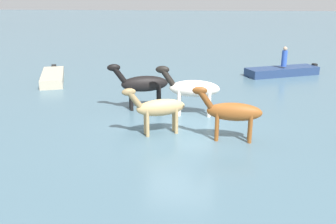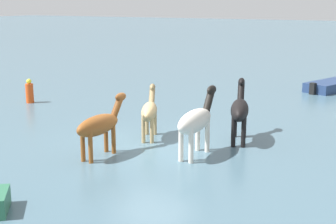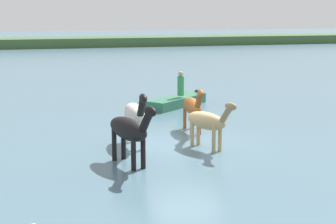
# 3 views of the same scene
# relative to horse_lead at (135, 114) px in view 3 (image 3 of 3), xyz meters

# --- Properties ---
(ground_plane) EXTENTS (218.72, 218.72, 0.00)m
(ground_plane) POSITION_rel_horse_lead_xyz_m (1.74, -0.32, -1.11)
(ground_plane) COLOR #476675
(distant_shoreline) EXTENTS (196.85, 6.00, 2.40)m
(distant_shoreline) POSITION_rel_horse_lead_xyz_m (1.74, 52.28, -1.11)
(distant_shoreline) COLOR #3D5A33
(distant_shoreline) RESTS_ON ground_plane
(horse_lead) EXTENTS (0.62, 2.59, 2.02)m
(horse_lead) POSITION_rel_horse_lead_xyz_m (0.00, 0.00, 0.00)
(horse_lead) COLOR silver
(horse_lead) RESTS_ON ground_plane
(horse_pinto_flank) EXTENTS (1.24, 2.19, 1.75)m
(horse_pinto_flank) POSITION_rel_horse_lead_xyz_m (2.25, -1.04, -0.15)
(horse_pinto_flank) COLOR tan
(horse_pinto_flank) RESTS_ON ground_plane
(horse_dark_mare) EXTENTS (0.64, 2.35, 1.82)m
(horse_dark_mare) POSITION_rel_horse_lead_xyz_m (2.54, 1.46, -0.11)
(horse_dark_mare) COLOR brown
(horse_dark_mare) RESTS_ON ground_plane
(horse_mid_herd) EXTENTS (1.19, 2.56, 2.00)m
(horse_mid_herd) POSITION_rel_horse_lead_xyz_m (-0.63, -2.14, -0.01)
(horse_mid_herd) COLOR black
(horse_mid_herd) RESTS_ON ground_plane
(boat_dinghy_port) EXTENTS (3.56, 3.15, 0.71)m
(boat_dinghy_port) POSITION_rel_horse_lead_xyz_m (3.54, 6.88, -0.96)
(boat_dinghy_port) COLOR #2D6B4C
(boat_dinghy_port) RESTS_ON ground_plane
(person_spotter_bow) EXTENTS (0.32, 0.32, 1.19)m
(person_spotter_bow) POSITION_rel_horse_lead_xyz_m (3.64, 6.66, -0.00)
(person_spotter_bow) COLOR #338C4C
(person_spotter_bow) RESTS_ON boat_dinghy_port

